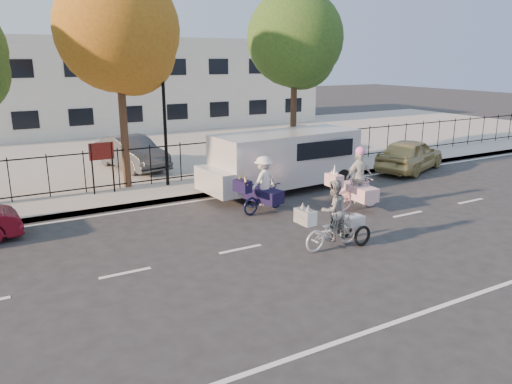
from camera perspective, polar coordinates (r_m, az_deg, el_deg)
ground at (r=12.99m, az=-1.77°, el=-6.55°), size 120.00×120.00×0.00m
road_markings at (r=12.99m, az=-1.77°, el=-6.53°), size 60.00×9.52×0.01m
curb at (r=17.36m, az=-9.61°, el=-0.86°), size 60.00×0.10×0.15m
sidewalk at (r=18.32m, az=-10.75°, el=-0.07°), size 60.00×2.20×0.15m
parking_lot at (r=26.71m, az=-17.08°, el=4.30°), size 60.00×15.60×0.15m
iron_fence at (r=19.15m, az=-11.96°, el=3.06°), size 58.00×0.06×1.50m
building at (r=36.17m, az=-21.11°, el=11.32°), size 34.00×10.00×6.00m
lamppost at (r=18.60m, az=-10.46°, el=9.70°), size 0.36×0.36×4.33m
street_sign at (r=18.20m, az=-17.20°, el=3.75°), size 0.85×0.06×1.80m
zebra_trike at (r=13.01m, az=8.76°, el=-3.42°), size 2.11×0.82×1.81m
unicorn_bike at (r=16.42m, az=11.51°, el=0.61°), size 2.05×1.43×2.07m
bull_bike at (r=15.85m, az=0.78°, el=0.25°), size 2.01×1.41×1.81m
white_van at (r=18.43m, az=3.16°, el=3.84°), size 6.21×2.45×2.16m
gold_sedan at (r=22.68m, az=17.21°, el=4.10°), size 4.53×3.10×1.43m
lot_car_c at (r=22.12m, az=-13.97°, el=4.39°), size 2.30×4.41×1.38m
lot_car_d at (r=25.33m, az=5.89°, el=6.11°), size 1.76×4.16×1.40m
tree_mid at (r=18.70m, az=-15.15°, el=16.82°), size 4.29×4.29×7.87m
tree_east at (r=22.79m, az=4.68°, el=16.60°), size 4.20×4.20×7.70m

